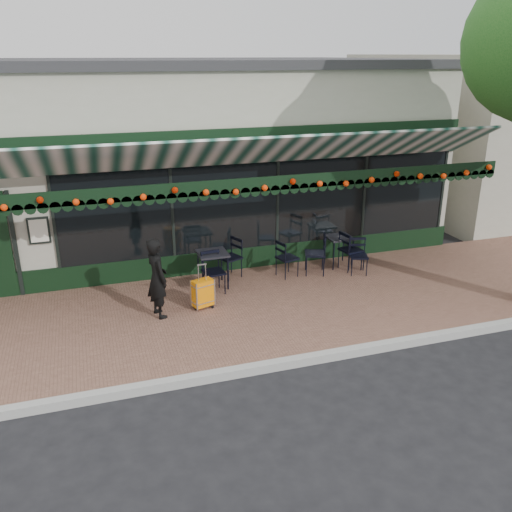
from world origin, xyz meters
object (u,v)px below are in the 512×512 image
object	(u,v)px
chair_a_left	(315,254)
chair_a_right	(351,250)
suitcase	(203,293)
cafe_table_b	(212,256)
chair_b_right	(287,258)
cafe_table_a	(339,240)
chair_b_left	(230,258)
chair_b_front	(213,273)
chair_a_front	(358,256)
woman	(157,278)

from	to	relation	value
chair_a_left	chair_a_right	size ratio (longest dim) A/B	1.03
suitcase	cafe_table_b	size ratio (longest dim) A/B	1.19
chair_b_right	cafe_table_a	bearing A→B (deg)	-95.03
cafe_table_b	chair_b_left	world-z (taller)	chair_b_left
chair_b_front	chair_a_front	bearing A→B (deg)	-5.35
chair_a_front	chair_b_right	bearing A→B (deg)	-175.56
cafe_table_a	chair_b_front	xyz separation A→B (m)	(-3.15, -0.61, -0.19)
chair_b_left	chair_b_front	bearing A→B (deg)	-60.01
woman	chair_a_front	size ratio (longest dim) A/B	1.88
chair_a_right	chair_a_front	distance (m)	0.30
chair_a_front	cafe_table_a	bearing A→B (deg)	124.92
chair_a_left	chair_b_right	distance (m)	0.65
cafe_table_a	chair_a_front	world-z (taller)	chair_a_front
cafe_table_a	chair_a_front	size ratio (longest dim) A/B	0.86
suitcase	cafe_table_b	bearing A→B (deg)	47.69
chair_b_right	chair_b_front	world-z (taller)	chair_b_front
woman	suitcase	bearing A→B (deg)	-101.11
cafe_table_b	chair_a_front	distance (m)	3.31
cafe_table_a	chair_a_left	world-z (taller)	chair_a_left
chair_a_right	chair_b_front	bearing A→B (deg)	85.47
cafe_table_a	cafe_table_b	distance (m)	3.10
woman	chair_b_left	world-z (taller)	woman
chair_a_left	woman	bearing A→B (deg)	-53.71
chair_a_left	chair_a_front	distance (m)	0.98
cafe_table_b	chair_a_front	xyz separation A→B (m)	(3.28, -0.31, -0.28)
chair_a_left	chair_a_right	xyz separation A→B (m)	(0.89, -0.01, -0.01)
woman	chair_a_left	size ratio (longest dim) A/B	1.64
chair_a_left	chair_b_left	xyz separation A→B (m)	(-1.87, 0.40, -0.02)
chair_a_left	cafe_table_b	bearing A→B (deg)	-69.70
cafe_table_b	chair_a_left	size ratio (longest dim) A/B	0.82
chair_a_left	cafe_table_a	bearing A→B (deg)	132.40
cafe_table_a	chair_b_left	world-z (taller)	chair_b_left
woman	chair_b_left	xyz separation A→B (m)	(1.78, 1.43, -0.32)
chair_b_left	chair_b_right	size ratio (longest dim) A/B	1.05
cafe_table_b	chair_b_left	bearing A→B (deg)	38.97
woman	chair_b_front	world-z (taller)	woman
chair_a_right	chair_b_front	world-z (taller)	chair_a_right
cafe_table_b	chair_b_left	size ratio (longest dim) A/B	0.86
chair_a_right	chair_b_front	size ratio (longest dim) A/B	1.03
chair_b_front	cafe_table_b	bearing A→B (deg)	73.36
chair_a_left	chair_b_right	size ratio (longest dim) A/B	1.11
chair_a_front	chair_b_left	bearing A→B (deg)	-177.32
woman	cafe_table_b	bearing A→B (deg)	-67.12
suitcase	chair_a_right	bearing A→B (deg)	-3.47
chair_b_right	chair_a_left	bearing A→B (deg)	-109.08
suitcase	chair_a_right	xyz separation A→B (m)	(3.67, 0.96, 0.15)
chair_a_right	chair_b_right	distance (m)	1.54
woman	chair_a_left	distance (m)	3.81
chair_a_front	chair_b_left	size ratio (longest dim) A/B	0.92
woman	chair_a_right	world-z (taller)	woman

